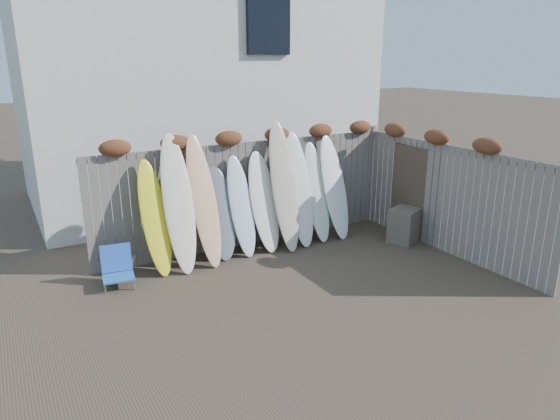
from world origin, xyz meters
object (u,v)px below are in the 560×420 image
beach_chair (117,267)px  lattice_panel (416,194)px  wooden_crate (404,225)px  surfboard_0 (155,218)px

beach_chair → lattice_panel: lattice_panel is taller
beach_chair → lattice_panel: bearing=-7.5°
wooden_crate → surfboard_0: 4.80m
wooden_crate → lattice_panel: size_ratio=0.36×
beach_chair → wooden_crate: wooden_crate is taller
surfboard_0 → lattice_panel: bearing=-16.0°
beach_chair → wooden_crate: (5.36, -0.81, 0.04)m
lattice_panel → surfboard_0: surfboard_0 is taller
lattice_panel → surfboard_0: bearing=165.5°
wooden_crate → surfboard_0: size_ratio=0.34×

